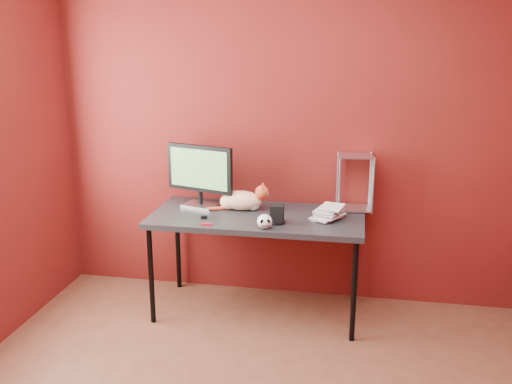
% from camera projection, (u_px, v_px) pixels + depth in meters
% --- Properties ---
extents(room, '(3.52, 3.52, 2.61)m').
position_uv_depth(room, '(235.00, 160.00, 2.53)').
color(room, '#572E1E').
rests_on(room, ground).
extents(desk, '(1.50, 0.70, 0.75)m').
position_uv_depth(desk, '(257.00, 221.00, 4.05)').
color(desk, black).
rests_on(desk, ground).
extents(monitor, '(0.52, 0.23, 0.46)m').
position_uv_depth(monitor, '(200.00, 173.00, 4.16)').
color(monitor, '#B1B0B6').
rests_on(monitor, desk).
extents(cat, '(0.45, 0.17, 0.21)m').
position_uv_depth(cat, '(242.00, 200.00, 4.13)').
color(cat, orange).
rests_on(cat, desk).
extents(skull_mug, '(0.10, 0.10, 0.10)m').
position_uv_depth(skull_mug, '(265.00, 221.00, 3.74)').
color(skull_mug, white).
rests_on(skull_mug, desk).
extents(speaker, '(0.11, 0.11, 0.13)m').
position_uv_depth(speaker, '(277.00, 215.00, 3.84)').
color(speaker, black).
rests_on(speaker, desk).
extents(book_stack, '(0.24, 0.25, 1.01)m').
position_uv_depth(book_stack, '(321.00, 145.00, 3.86)').
color(book_stack, beige).
rests_on(book_stack, desk).
extents(wire_rack, '(0.26, 0.22, 0.41)m').
position_uv_depth(wire_rack, '(355.00, 182.00, 4.11)').
color(wire_rack, '#B1B0B6').
rests_on(wire_rack, desk).
extents(pocket_knife, '(0.08, 0.03, 0.02)m').
position_uv_depth(pocket_knife, '(206.00, 224.00, 3.81)').
color(pocket_knife, '#B10D24').
rests_on(pocket_knife, desk).
extents(black_gadget, '(0.05, 0.04, 0.02)m').
position_uv_depth(black_gadget, '(204.00, 217.00, 3.95)').
color(black_gadget, black).
rests_on(black_gadget, desk).
extents(washer, '(0.05, 0.05, 0.00)m').
position_uv_depth(washer, '(268.00, 226.00, 3.80)').
color(washer, '#B1B0B6').
rests_on(washer, desk).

